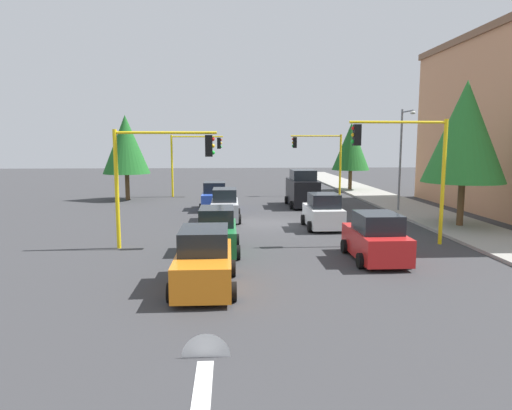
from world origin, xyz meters
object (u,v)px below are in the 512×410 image
at_px(car_blue, 215,197).
at_px(car_orange, 204,261).
at_px(car_red, 376,239).
at_px(tree_roadside_near, 465,132).
at_px(traffic_signal_near_right, 158,164).
at_px(delivery_van_black, 302,189).
at_px(traffic_signal_far_right, 193,153).
at_px(street_lamp_curbside, 403,149).
at_px(car_green, 217,233).
at_px(traffic_signal_near_left, 407,157).
at_px(car_silver, 225,206).
at_px(car_white, 323,213).
at_px(tree_opposite_side, 126,145).
at_px(tree_roadside_far, 351,147).
at_px(traffic_signal_far_left, 320,152).

bearing_deg(car_blue, car_orange, 0.71).
bearing_deg(car_red, tree_roadside_near, 134.07).
relative_size(traffic_signal_near_right, delivery_van_black, 1.12).
relative_size(tree_roadside_near, car_red, 2.05).
xyz_separation_m(traffic_signal_far_right, street_lamp_curbside, (10.39, 14.86, 0.49)).
height_order(traffic_signal_near_right, car_red, traffic_signal_near_right).
relative_size(traffic_signal_near_right, car_green, 1.42).
bearing_deg(traffic_signal_far_right, traffic_signal_near_left, 29.65).
height_order(car_silver, car_orange, same).
bearing_deg(traffic_signal_near_left, car_white, -145.48).
relative_size(traffic_signal_near_left, street_lamp_curbside, 0.84).
distance_m(traffic_signal_far_right, traffic_signal_near_left, 23.01).
xyz_separation_m(tree_roadside_near, car_orange, (10.00, -13.80, -4.46)).
bearing_deg(car_silver, tree_opposite_side, -142.73).
bearing_deg(traffic_signal_far_right, tree_roadside_near, 45.28).
bearing_deg(traffic_signal_near_right, tree_roadside_near, 103.91).
bearing_deg(tree_opposite_side, car_green, 22.63).
bearing_deg(car_red, street_lamp_curbside, 155.25).
distance_m(traffic_signal_far_right, car_blue, 8.87).
bearing_deg(car_white, tree_opposite_side, -134.87).
bearing_deg(delivery_van_black, car_blue, -79.12).
relative_size(car_white, car_orange, 0.86).
relative_size(tree_roadside_near, tree_opposite_side, 1.16).
xyz_separation_m(tree_roadside_far, car_silver, (16.84, -12.25, -3.47)).
height_order(traffic_signal_far_left, car_green, traffic_signal_far_left).
xyz_separation_m(car_red, car_white, (-7.09, -0.71, -0.00)).
xyz_separation_m(traffic_signal_far_left, car_blue, (8.08, -9.19, -3.01)).
bearing_deg(car_blue, tree_roadside_far, 132.86).
xyz_separation_m(tree_roadside_near, car_silver, (-3.16, -13.25, -4.46)).
bearing_deg(tree_roadside_near, traffic_signal_far_left, -163.20).
xyz_separation_m(traffic_signal_near_right, car_green, (1.14, 2.63, -2.91)).
xyz_separation_m(street_lamp_curbside, car_orange, (15.61, -12.50, -3.45)).
relative_size(car_green, car_white, 1.05).
height_order(traffic_signal_far_right, traffic_signal_far_left, traffic_signal_far_left).
distance_m(street_lamp_curbside, tree_roadside_near, 5.85).
height_order(traffic_signal_far_right, car_blue, traffic_signal_far_right).
distance_m(delivery_van_black, car_blue, 6.65).
relative_size(tree_opposite_side, delivery_van_black, 1.46).
bearing_deg(tree_roadside_far, car_blue, -47.14).
xyz_separation_m(traffic_signal_far_right, car_white, (15.71, 8.43, -2.96)).
bearing_deg(tree_roadside_near, car_orange, -54.08).
distance_m(traffic_signal_near_left, traffic_signal_far_left, 20.00).
xyz_separation_m(traffic_signal_near_right, car_silver, (-7.16, 2.89, -2.91)).
distance_m(traffic_signal_far_left, car_silver, 15.65).
xyz_separation_m(car_silver, car_red, (9.96, 6.23, 0.00)).
bearing_deg(delivery_van_black, traffic_signal_near_left, 11.71).
distance_m(tree_opposite_side, car_silver, 14.12).
xyz_separation_m(tree_roadside_far, car_red, (26.79, -6.02, -3.47)).
distance_m(delivery_van_black, car_silver, 8.32).
distance_m(traffic_signal_near_left, car_blue, 15.43).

